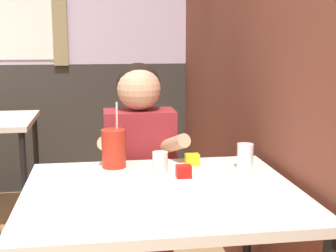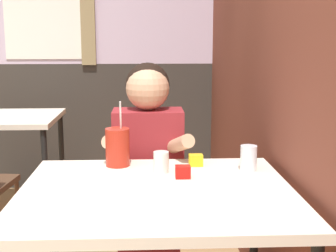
{
  "view_description": "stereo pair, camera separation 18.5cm",
  "coord_description": "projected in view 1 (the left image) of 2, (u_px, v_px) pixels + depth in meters",
  "views": [
    {
      "loc": [
        0.4,
        -1.27,
        1.33
      ],
      "look_at": [
        0.68,
        0.53,
        0.98
      ],
      "focal_mm": 50.0,
      "sensor_mm": 36.0,
      "label": 1
    },
    {
      "loc": [
        0.59,
        -1.29,
        1.33
      ],
      "look_at": [
        0.68,
        0.53,
        0.98
      ],
      "focal_mm": 50.0,
      "sensor_mm": 36.0,
      "label": 2
    }
  ],
  "objects": [
    {
      "name": "cocktail_pitcher",
      "position": [
        114.0,
        148.0,
        2.0
      ],
      "size": [
        0.1,
        0.1,
        0.28
      ],
      "color": "#B22819",
      "rests_on": "main_table"
    },
    {
      "name": "condiment_mustard",
      "position": [
        192.0,
        159.0,
        2.04
      ],
      "size": [
        0.06,
        0.04,
        0.05
      ],
      "color": "yellow",
      "rests_on": "main_table"
    },
    {
      "name": "person_seated",
      "position": [
        140.0,
        178.0,
        2.31
      ],
      "size": [
        0.42,
        0.41,
        1.21
      ],
      "color": "maroon",
      "rests_on": "ground_plane"
    },
    {
      "name": "glass_center",
      "position": [
        160.0,
        162.0,
        1.93
      ],
      "size": [
        0.06,
        0.06,
        0.09
      ],
      "color": "silver",
      "rests_on": "main_table"
    },
    {
      "name": "back_wall",
      "position": [
        46.0,
        33.0,
        3.89
      ],
      "size": [
        5.34,
        0.09,
        2.7
      ],
      "color": "silver",
      "rests_on": "ground_plane"
    },
    {
      "name": "glass_near_pitcher",
      "position": [
        245.0,
        156.0,
        1.99
      ],
      "size": [
        0.07,
        0.07,
        0.11
      ],
      "color": "silver",
      "rests_on": "main_table"
    },
    {
      "name": "condiment_ketchup",
      "position": [
        184.0,
        171.0,
        1.86
      ],
      "size": [
        0.06,
        0.04,
        0.05
      ],
      "color": "#B7140F",
      "rests_on": "main_table"
    },
    {
      "name": "brick_wall_right",
      "position": [
        235.0,
        33.0,
        2.69
      ],
      "size": [
        0.08,
        4.77,
        2.7
      ],
      "color": "brown",
      "rests_on": "ground_plane"
    },
    {
      "name": "main_table",
      "position": [
        162.0,
        207.0,
        1.73
      ],
      "size": [
        1.01,
        0.85,
        0.77
      ],
      "color": "beige",
      "rests_on": "ground_plane"
    }
  ]
}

